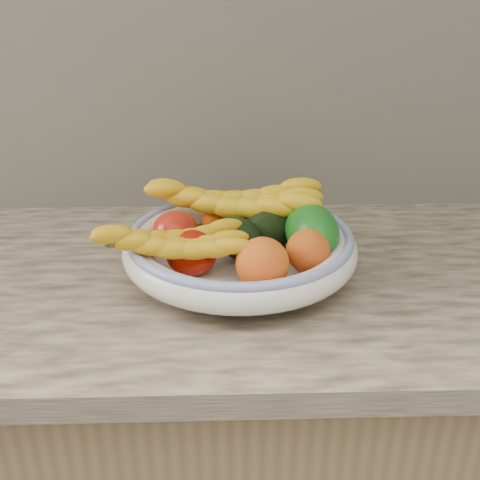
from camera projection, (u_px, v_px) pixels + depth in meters
name	position (u px, v px, depth m)	size (l,w,h in m)	color
kitchen_counter	(240.00, 450.00, 1.12)	(2.44, 0.66, 1.40)	brown
fruit_bowl	(240.00, 246.00, 0.90)	(0.39, 0.39, 0.08)	silver
clementine_back_left	(216.00, 219.00, 0.99)	(0.05, 0.05, 0.05)	#ED5705
clementine_back_right	(248.00, 218.00, 1.00)	(0.05, 0.05, 0.05)	orange
clementine_back_mid	(241.00, 224.00, 0.97)	(0.05, 0.05, 0.04)	#FB6805
clementine_extra	(257.00, 228.00, 0.95)	(0.06, 0.06, 0.05)	#F26005
tomato_left	(175.00, 232.00, 0.92)	(0.08, 0.08, 0.07)	#B61D10
tomato_near_left	(191.00, 253.00, 0.84)	(0.08, 0.08, 0.07)	#9E0F02
avocado_center	(237.00, 237.00, 0.89)	(0.07, 0.10, 0.07)	black
avocado_right	(271.00, 228.00, 0.93)	(0.07, 0.11, 0.07)	black
green_mango	(312.00, 232.00, 0.88)	(0.08, 0.13, 0.09)	#105612
peach_front	(262.00, 264.00, 0.80)	(0.08, 0.08, 0.08)	orange
peach_right	(308.00, 251.00, 0.84)	(0.07, 0.07, 0.07)	orange
banana_bunch_back	(232.00, 206.00, 0.96)	(0.34, 0.12, 0.09)	gold
banana_bunch_front	(172.00, 247.00, 0.82)	(0.25, 0.10, 0.07)	gold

